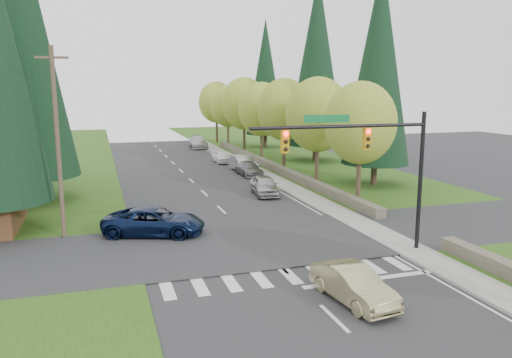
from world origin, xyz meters
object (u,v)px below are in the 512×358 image
parked_car_c (243,164)px  parked_car_a (265,185)px  suv_navy (154,222)px  parked_car_b (249,169)px  parked_car_d (222,157)px  parked_car_e (198,142)px  sedan_champagne (353,285)px

parked_car_c → parked_car_a: bearing=-99.8°
suv_navy → parked_car_b: size_ratio=1.27×
suv_navy → parked_car_d: size_ratio=1.39×
suv_navy → parked_car_d: 26.88m
parked_car_d → parked_car_b: bearing=-86.0°
parked_car_c → parked_car_e: bearing=88.8°
sedan_champagne → parked_car_e: size_ratio=0.77×
parked_car_d → parked_car_e: size_ratio=0.74×
suv_navy → parked_car_d: suv_navy is taller
suv_navy → parked_car_a: bearing=-28.6°
suv_navy → parked_car_c: parked_car_c is taller
parked_car_b → parked_car_c: (0.09, 2.15, 0.16)m
parked_car_e → parked_car_d: bearing=-87.4°
parked_car_e → parked_car_c: bearing=-85.6°
parked_car_b → parked_car_d: size_ratio=1.10×
parked_car_b → parked_car_e: bearing=89.8°
sedan_champagne → parked_car_e: 50.10m
sedan_champagne → suv_navy: bearing=111.7°
parked_car_a → sedan_champagne: bearing=-91.5°
sedan_champagne → suv_navy: (-6.13, 10.95, 0.08)m
parked_car_a → parked_car_b: size_ratio=0.99×
suv_navy → parked_car_b: (10.35, 16.51, -0.13)m
parked_car_c → suv_navy: bearing=-121.5°
parked_car_a → parked_car_d: size_ratio=1.09×
parked_car_a → parked_car_d: bearing=94.3°
parked_car_c → sedan_champagne: bearing=-100.6°
sedan_champagne → parked_car_d: (3.76, 35.95, -0.01)m
parked_car_c → parked_car_d: size_ratio=1.22×
parked_car_a → suv_navy: bearing=-131.0°
parked_car_a → parked_car_b: parked_car_a is taller
sedan_champagne → parked_car_c: parked_car_c is taller
sedan_champagne → parked_car_a: (2.91, 19.04, 0.05)m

